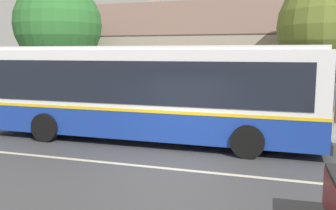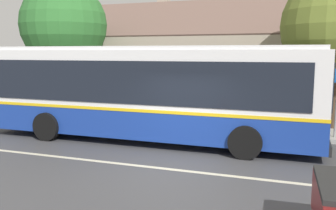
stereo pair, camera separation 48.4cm
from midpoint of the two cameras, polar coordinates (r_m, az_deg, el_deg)
The scene contains 7 objects.
ground_plane at distance 10.16m, azimuth 1.29°, elevation -9.74°, with size 300.00×300.00×0.00m, color #424244.
sidewalk_far at distance 15.77m, azimuth 8.26°, elevation -3.09°, with size 60.00×3.00×0.15m, color #9E9E99.
lane_divider_stripe at distance 10.16m, azimuth 1.29°, elevation -9.71°, with size 60.00×0.16×0.01m, color beige.
community_building at distance 23.21m, azimuth 15.15°, elevation 5.29°, with size 25.43×10.06×7.32m.
transit_bus at distance 13.11m, azimuth -2.34°, elevation 2.22°, with size 11.96×2.81×3.30m.
bench_by_building at distance 19.54m, azimuth -20.55°, elevation 0.12°, with size 1.80×0.51×0.94m.
street_tree_secondary at distance 19.84m, azimuth -14.89°, elevation 11.41°, with size 4.30×4.30×6.61m.
Camera 2 is at (3.30, -9.09, 3.11)m, focal length 40.00 mm.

